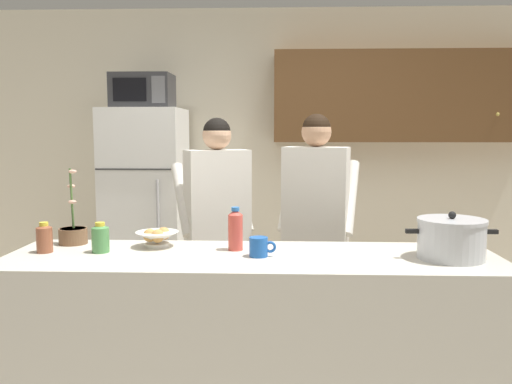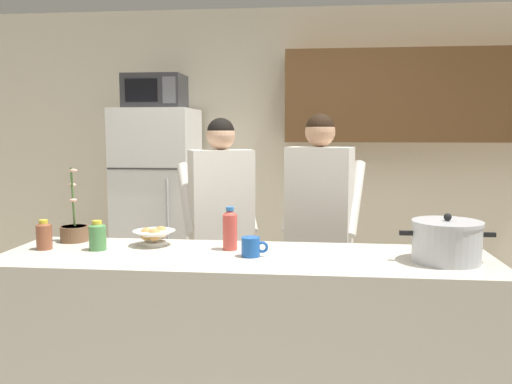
# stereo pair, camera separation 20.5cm
# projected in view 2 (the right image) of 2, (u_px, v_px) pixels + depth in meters

# --- Properties ---
(back_wall_unit) EXTENTS (6.00, 0.48, 2.60)m
(back_wall_unit) POSITION_uv_depth(u_px,v_px,m) (307.00, 143.00, 4.75)
(back_wall_unit) COLOR beige
(back_wall_unit) RESTS_ON ground
(kitchen_island) EXTENTS (2.42, 0.68, 0.92)m
(kitchen_island) POSITION_uv_depth(u_px,v_px,m) (244.00, 345.00, 2.66)
(kitchen_island) COLOR beige
(kitchen_island) RESTS_ON ground
(refrigerator) EXTENTS (0.64, 0.68, 1.71)m
(refrigerator) POSITION_uv_depth(u_px,v_px,m) (158.00, 210.00, 4.55)
(refrigerator) COLOR white
(refrigerator) RESTS_ON ground
(microwave) EXTENTS (0.48, 0.37, 0.28)m
(microwave) POSITION_uv_depth(u_px,v_px,m) (155.00, 92.00, 4.41)
(microwave) COLOR #2D2D30
(microwave) RESTS_ON refrigerator
(person_near_pot) EXTENTS (0.60, 0.55, 1.61)m
(person_near_pot) POSITION_uv_depth(u_px,v_px,m) (221.00, 210.00, 3.54)
(person_near_pot) COLOR #726656
(person_near_pot) RESTS_ON ground
(person_by_sink) EXTENTS (0.57, 0.51, 1.64)m
(person_by_sink) POSITION_uv_depth(u_px,v_px,m) (319.00, 210.00, 3.45)
(person_by_sink) COLOR #33384C
(person_by_sink) RESTS_ON ground
(cooking_pot) EXTENTS (0.43, 0.32, 0.23)m
(cooking_pot) POSITION_uv_depth(u_px,v_px,m) (447.00, 241.00, 2.47)
(cooking_pot) COLOR silver
(cooking_pot) RESTS_ON kitchen_island
(coffee_mug) EXTENTS (0.13, 0.09, 0.10)m
(coffee_mug) POSITION_uv_depth(u_px,v_px,m) (251.00, 247.00, 2.58)
(coffee_mug) COLOR #1E59B2
(coffee_mug) RESTS_ON kitchen_island
(bread_bowl) EXTENTS (0.23, 0.23, 0.10)m
(bread_bowl) POSITION_uv_depth(u_px,v_px,m) (154.00, 236.00, 2.83)
(bread_bowl) COLOR white
(bread_bowl) RESTS_ON kitchen_island
(bottle_near_edge) EXTENTS (0.07, 0.07, 0.22)m
(bottle_near_edge) POSITION_uv_depth(u_px,v_px,m) (230.00, 229.00, 2.72)
(bottle_near_edge) COLOR #D84C3F
(bottle_near_edge) RESTS_ON kitchen_island
(bottle_mid_counter) EXTENTS (0.08, 0.08, 0.15)m
(bottle_mid_counter) POSITION_uv_depth(u_px,v_px,m) (44.00, 235.00, 2.73)
(bottle_mid_counter) COLOR brown
(bottle_mid_counter) RESTS_ON kitchen_island
(bottle_far_corner) EXTENTS (0.09, 0.09, 0.15)m
(bottle_far_corner) POSITION_uv_depth(u_px,v_px,m) (98.00, 236.00, 2.72)
(bottle_far_corner) COLOR #4C8C4C
(bottle_far_corner) RESTS_ON kitchen_island
(potted_orchid) EXTENTS (0.15, 0.15, 0.41)m
(potted_orchid) POSITION_uv_depth(u_px,v_px,m) (74.00, 231.00, 2.93)
(potted_orchid) COLOR brown
(potted_orchid) RESTS_ON kitchen_island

